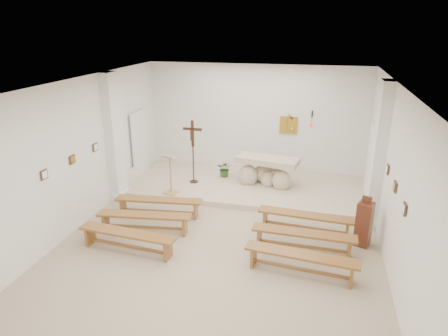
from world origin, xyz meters
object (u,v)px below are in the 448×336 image
(donation_pedestal, at_px, (364,224))
(bench_right_second, at_px, (304,237))
(bench_left_front, at_px, (159,203))
(bench_left_second, at_px, (144,218))
(altar, at_px, (266,173))
(crucifix_stand, at_px, (193,147))
(bench_right_third, at_px, (301,259))
(bench_left_third, at_px, (127,237))
(lectern, at_px, (170,174))
(bench_right_front, at_px, (305,219))

(donation_pedestal, height_order, bench_right_second, donation_pedestal)
(bench_left_front, xyz_separation_m, bench_left_second, (0.00, -0.88, 0.00))
(altar, height_order, crucifix_stand, crucifix_stand)
(bench_left_front, bearing_deg, altar, 38.30)
(crucifix_stand, relative_size, bench_right_third, 0.85)
(altar, xyz_separation_m, donation_pedestal, (2.52, -2.68, 0.01))
(bench_left_second, relative_size, bench_left_third, 1.00)
(lectern, xyz_separation_m, bench_right_front, (3.76, -1.09, -0.38))
(bench_right_front, relative_size, bench_right_third, 1.00)
(lectern, bearing_deg, altar, 42.18)
(altar, height_order, bench_right_second, altar)
(lectern, distance_m, bench_left_second, 2.01)
(bench_left_front, bearing_deg, bench_right_front, -6.43)
(donation_pedestal, bearing_deg, bench_right_front, -172.20)
(donation_pedestal, bearing_deg, bench_right_second, -134.28)
(donation_pedestal, distance_m, bench_right_third, 1.94)
(donation_pedestal, relative_size, bench_right_front, 0.53)
(bench_left_front, bearing_deg, bench_left_third, -96.43)
(lectern, height_order, bench_left_third, lectern)
(bench_left_front, distance_m, bench_right_second, 3.78)
(bench_right_front, xyz_separation_m, bench_right_third, (0.00, -1.76, 0.00))
(altar, bearing_deg, bench_left_second, -116.09)
(altar, relative_size, donation_pedestal, 1.61)
(donation_pedestal, distance_m, bench_left_third, 5.15)
(lectern, bearing_deg, donation_pedestal, -0.65)
(lectern, distance_m, bench_right_second, 4.26)
(altar, height_order, bench_left_third, altar)
(donation_pedestal, xyz_separation_m, bench_right_third, (-1.26, -1.46, -0.17))
(lectern, xyz_separation_m, bench_left_third, (0.09, -2.85, -0.38))
(bench_right_second, bearing_deg, lectern, 154.19)
(bench_right_third, bearing_deg, altar, 113.27)
(bench_right_front, bearing_deg, lectern, 168.48)
(bench_left_second, bearing_deg, altar, 46.19)
(bench_left_front, distance_m, bench_left_third, 1.76)
(crucifix_stand, distance_m, bench_left_front, 2.26)
(altar, height_order, lectern, lectern)
(crucifix_stand, relative_size, bench_left_second, 0.85)
(crucifix_stand, bearing_deg, donation_pedestal, -24.90)
(bench_left_front, relative_size, bench_right_second, 1.01)
(altar, xyz_separation_m, bench_right_front, (1.26, -2.39, -0.15))
(donation_pedestal, relative_size, bench_left_second, 0.53)
(bench_right_third, bearing_deg, bench_left_third, -173.60)
(altar, relative_size, bench_right_second, 0.85)
(bench_right_front, relative_size, bench_left_third, 1.00)
(lectern, relative_size, crucifix_stand, 0.62)
(bench_left_second, bearing_deg, bench_left_third, -97.37)
(bench_right_second, distance_m, bench_left_third, 3.78)
(bench_left_second, bearing_deg, bench_left_front, 82.63)
(donation_pedestal, bearing_deg, bench_right_third, -109.95)
(bench_left_third, bearing_deg, crucifix_stand, 90.96)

